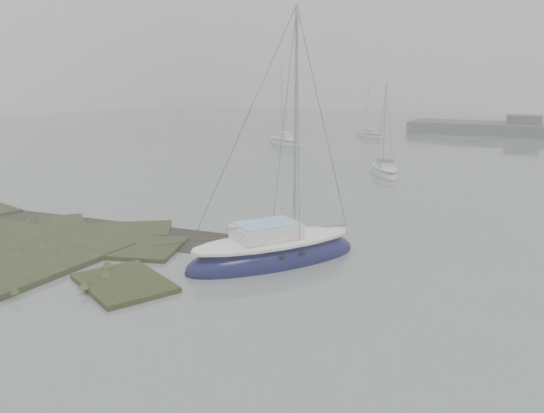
{
  "coord_description": "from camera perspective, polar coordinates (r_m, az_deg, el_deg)",
  "views": [
    {
      "loc": [
        12.71,
        -13.17,
        6.79
      ],
      "look_at": [
        3.11,
        5.37,
        1.8
      ],
      "focal_mm": 35.0,
      "sensor_mm": 36.0,
      "label": 1
    }
  ],
  "objects": [
    {
      "name": "sailboat_main",
      "position": [
        20.39,
        0.13,
        -5.08
      ],
      "size": [
        5.99,
        7.25,
        10.12
      ],
      "rotation": [
        0.0,
        0.0,
        -0.6
      ],
      "color": "#0B0D37",
      "rests_on": "ground"
    },
    {
      "name": "ground",
      "position": [
        45.51,
        10.88,
        4.62
      ],
      "size": [
        160.0,
        160.0,
        0.0
      ],
      "primitive_type": "plane",
      "color": "slate",
      "rests_on": "ground"
    },
    {
      "name": "sailboat_white",
      "position": [
        39.8,
        12.0,
        3.65
      ],
      "size": [
        3.92,
        5.22,
        7.13
      ],
      "rotation": [
        0.0,
        0.0,
        0.51
      ],
      "color": "silver",
      "rests_on": "ground"
    },
    {
      "name": "sailboat_far_c",
      "position": [
        65.89,
        10.49,
        7.49
      ],
      "size": [
        4.89,
        3.91,
        6.77
      ],
      "rotation": [
        0.0,
        0.0,
        1.0
      ],
      "color": "silver",
      "rests_on": "ground"
    },
    {
      "name": "sailboat_far_a",
      "position": [
        57.23,
        1.4,
        6.9
      ],
      "size": [
        6.22,
        5.36,
        8.8
      ],
      "rotation": [
        0.0,
        0.0,
        0.93
      ],
      "color": "silver",
      "rests_on": "ground"
    }
  ]
}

